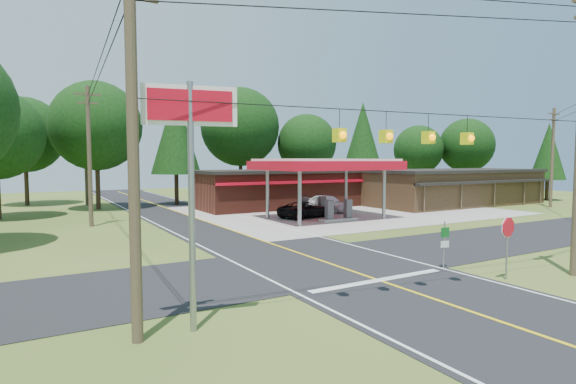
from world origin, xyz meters
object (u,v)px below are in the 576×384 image
gas_canopy (326,166)px  sedan_car (327,203)px  suv_car (306,210)px  octagonal_stop_sign (508,232)px  big_stop_sign (191,147)px

gas_canopy → sedan_car: 6.09m
suv_car → octagonal_stop_sign: bearing=158.8°
gas_canopy → sedan_car: bearing=53.1°
gas_canopy → suv_car: 3.98m
suv_car → gas_canopy: bearing=-152.1°
big_stop_sign → gas_canopy: bearing=46.7°
suv_car → sedan_car: 4.89m
suv_car → big_stop_sign: size_ratio=0.71×
suv_car → sedan_car: size_ratio=1.04×
gas_canopy → sedan_car: size_ratio=2.28×
gas_canopy → octagonal_stop_sign: bearing=-103.3°
sedan_car → big_stop_sign: (-20.00, -22.01, 4.29)m
gas_canopy → suv_car: gas_canopy is taller
gas_canopy → big_stop_sign: (-17.00, -18.01, 0.82)m
suv_car → sedan_car: bearing=-68.3°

